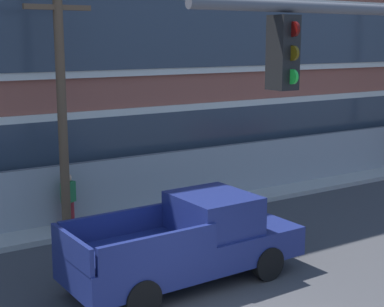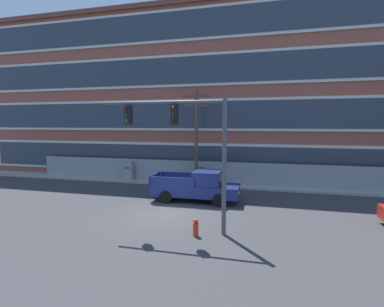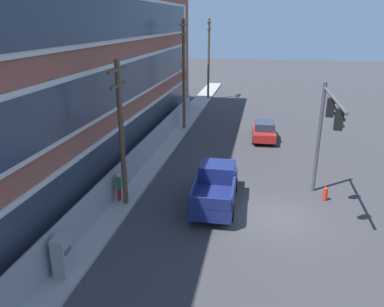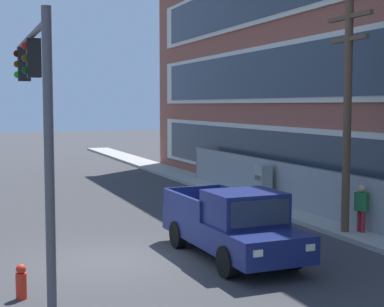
% 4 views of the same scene
% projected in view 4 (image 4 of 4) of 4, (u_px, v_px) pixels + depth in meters
% --- Properties ---
extents(ground_plane, '(160.00, 160.00, 0.00)m').
position_uv_depth(ground_plane, '(109.00, 261.00, 16.08)').
color(ground_plane, '#38383A').
extents(sidewalk_building_side, '(80.00, 1.98, 0.16)m').
position_uv_depth(sidewalk_building_side, '(362.00, 233.00, 19.12)').
color(sidewalk_building_side, '#9E9B93').
rests_on(sidewalk_building_side, ground).
extents(traffic_signal_mast, '(6.00, 0.43, 6.19)m').
position_uv_depth(traffic_signal_mast, '(37.00, 98.00, 13.25)').
color(traffic_signal_mast, '#4C4C51').
rests_on(traffic_signal_mast, ground).
extents(pickup_truck_navy, '(5.66, 2.24, 1.97)m').
position_uv_depth(pickup_truck_navy, '(233.00, 225.00, 16.19)').
color(pickup_truck_navy, navy).
rests_on(pickup_truck_navy, ground).
extents(utility_pole_near_corner, '(2.17, 0.26, 7.53)m').
position_uv_depth(utility_pole_near_corner, '(347.00, 108.00, 18.73)').
color(utility_pole_near_corner, brown).
rests_on(utility_pole_near_corner, ground).
extents(electrical_cabinet, '(0.69, 0.53, 1.74)m').
position_uv_depth(electrical_cabinet, '(263.00, 186.00, 24.66)').
color(electrical_cabinet, '#939993').
rests_on(electrical_cabinet, ground).
extents(pedestrian_near_cabinet, '(0.46, 0.39, 1.69)m').
position_uv_depth(pedestrian_near_cabinet, '(361.00, 207.00, 18.93)').
color(pedestrian_near_cabinet, maroon).
rests_on(pedestrian_near_cabinet, ground).
extents(fire_hydrant, '(0.24, 0.24, 0.78)m').
position_uv_depth(fire_hydrant, '(21.00, 282.00, 12.88)').
color(fire_hydrant, red).
rests_on(fire_hydrant, ground).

